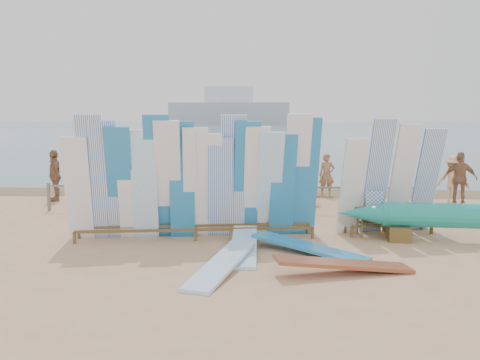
{
  "coord_description": "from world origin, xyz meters",
  "views": [
    {
      "loc": [
        0.8,
        -12.64,
        3.0
      ],
      "look_at": [
        0.16,
        1.52,
        1.21
      ],
      "focal_mm": 38.0,
      "sensor_mm": 36.0,
      "label": 1
    }
  ],
  "objects_px": {
    "beachgoer_0": "(108,177)",
    "beachgoer_10": "(460,179)",
    "beach_chair_left": "(270,203)",
    "beachgoer_extra_1": "(55,175)",
    "flat_board_d": "(309,254)",
    "beachgoer_6": "(296,178)",
    "flat_board_b": "(222,272)",
    "flat_board_a": "(244,252)",
    "stroller": "(266,194)",
    "side_surfboard_rack": "(391,182)",
    "beachgoer_2": "(119,177)",
    "beachgoer_3": "(247,178)",
    "main_surfboard_rack": "(196,183)",
    "vendor_table": "(374,221)",
    "beachgoer_4": "(233,179)",
    "beachgoer_7": "(327,175)",
    "flat_board_c": "(344,274)",
    "beach_chair_right": "(309,198)",
    "outrigger_canoe": "(478,218)",
    "beachgoer_extra_0": "(453,180)",
    "beachgoer_1": "(117,180)",
    "beachgoer_9": "(375,180)"
  },
  "relations": [
    {
      "from": "beachgoer_4",
      "to": "beach_chair_left",
      "type": "bearing_deg",
      "value": -125.78
    },
    {
      "from": "beachgoer_10",
      "to": "beachgoer_9",
      "type": "relative_size",
      "value": 1.14
    },
    {
      "from": "flat_board_a",
      "to": "stroller",
      "type": "distance_m",
      "value": 5.97
    },
    {
      "from": "beachgoer_extra_1",
      "to": "beachgoer_1",
      "type": "distance_m",
      "value": 2.41
    },
    {
      "from": "outrigger_canoe",
      "to": "flat_board_d",
      "type": "xyz_separation_m",
      "value": [
        -4.09,
        -1.14,
        -0.6
      ]
    },
    {
      "from": "main_surfboard_rack",
      "to": "flat_board_b",
      "type": "relative_size",
      "value": 2.28
    },
    {
      "from": "beachgoer_4",
      "to": "beachgoer_7",
      "type": "bearing_deg",
      "value": -54.11
    },
    {
      "from": "beachgoer_4",
      "to": "beachgoer_extra_0",
      "type": "bearing_deg",
      "value": -76.13
    },
    {
      "from": "beachgoer_extra_1",
      "to": "beachgoer_1",
      "type": "bearing_deg",
      "value": 46.16
    },
    {
      "from": "beachgoer_10",
      "to": "main_surfboard_rack",
      "type": "bearing_deg",
      "value": 55.3
    },
    {
      "from": "flat_board_a",
      "to": "beachgoer_10",
      "type": "height_order",
      "value": "beachgoer_10"
    },
    {
      "from": "flat_board_c",
      "to": "beachgoer_4",
      "type": "distance_m",
      "value": 8.66
    },
    {
      "from": "beachgoer_extra_0",
      "to": "main_surfboard_rack",
      "type": "bearing_deg",
      "value": 53.9
    },
    {
      "from": "beachgoer_6",
      "to": "beach_chair_right",
      "type": "bearing_deg",
      "value": -12.79
    },
    {
      "from": "outrigger_canoe",
      "to": "beach_chair_left",
      "type": "xyz_separation_m",
      "value": [
        -4.87,
        4.13,
        -0.38
      ]
    },
    {
      "from": "beachgoer_3",
      "to": "beachgoer_0",
      "type": "relative_size",
      "value": 0.96
    },
    {
      "from": "flat_board_c",
      "to": "stroller",
      "type": "relative_size",
      "value": 2.74
    },
    {
      "from": "beachgoer_extra_1",
      "to": "beachgoer_7",
      "type": "relative_size",
      "value": 1.13
    },
    {
      "from": "beachgoer_0",
      "to": "beachgoer_10",
      "type": "bearing_deg",
      "value": -54.06
    },
    {
      "from": "beach_chair_left",
      "to": "main_surfboard_rack",
      "type": "bearing_deg",
      "value": -90.87
    },
    {
      "from": "flat_board_b",
      "to": "beachgoer_10",
      "type": "distance_m",
      "value": 10.87
    },
    {
      "from": "side_surfboard_rack",
      "to": "beach_chair_left",
      "type": "bearing_deg",
      "value": 120.71
    },
    {
      "from": "beach_chair_left",
      "to": "beachgoer_3",
      "type": "bearing_deg",
      "value": 145.31
    },
    {
      "from": "flat_board_a",
      "to": "beachgoer_extra_1",
      "type": "relative_size",
      "value": 1.48
    },
    {
      "from": "outrigger_canoe",
      "to": "beachgoer_10",
      "type": "height_order",
      "value": "beachgoer_10"
    },
    {
      "from": "beachgoer_4",
      "to": "beachgoer_2",
      "type": "bearing_deg",
      "value": 114.62
    },
    {
      "from": "flat_board_c",
      "to": "beachgoer_6",
      "type": "relative_size",
      "value": 1.56
    },
    {
      "from": "beach_chair_right",
      "to": "beachgoer_2",
      "type": "xyz_separation_m",
      "value": [
        -6.47,
        0.15,
        0.66
      ]
    },
    {
      "from": "side_surfboard_rack",
      "to": "beachgoer_2",
      "type": "xyz_separation_m",
      "value": [
        -8.17,
        4.13,
        -0.41
      ]
    },
    {
      "from": "flat_board_d",
      "to": "beachgoer_6",
      "type": "bearing_deg",
      "value": 31.97
    },
    {
      "from": "main_surfboard_rack",
      "to": "beach_chair_left",
      "type": "height_order",
      "value": "main_surfboard_rack"
    },
    {
      "from": "side_surfboard_rack",
      "to": "beachgoer_1",
      "type": "bearing_deg",
      "value": 140.53
    },
    {
      "from": "beachgoer_4",
      "to": "beachgoer_0",
      "type": "bearing_deg",
      "value": 108.96
    },
    {
      "from": "beachgoer_3",
      "to": "beachgoer_10",
      "type": "distance_m",
      "value": 7.25
    },
    {
      "from": "flat_board_b",
      "to": "beach_chair_left",
      "type": "bearing_deg",
      "value": 97.15
    },
    {
      "from": "beachgoer_3",
      "to": "beachgoer_extra_1",
      "type": "relative_size",
      "value": 0.94
    },
    {
      "from": "flat_board_c",
      "to": "side_surfboard_rack",
      "type": "bearing_deg",
      "value": -38.75
    },
    {
      "from": "flat_board_a",
      "to": "stroller",
      "type": "bearing_deg",
      "value": 84.4
    },
    {
      "from": "beachgoer_2",
      "to": "beachgoer_1",
      "type": "distance_m",
      "value": 0.19
    },
    {
      "from": "beach_chair_left",
      "to": "beachgoer_extra_1",
      "type": "height_order",
      "value": "beachgoer_extra_1"
    },
    {
      "from": "main_surfboard_rack",
      "to": "beachgoer_1",
      "type": "xyz_separation_m",
      "value": [
        -3.4,
        5.02,
        -0.56
      ]
    },
    {
      "from": "side_surfboard_rack",
      "to": "beachgoer_extra_1",
      "type": "distance_m",
      "value": 11.62
    },
    {
      "from": "beachgoer_2",
      "to": "beachgoer_4",
      "type": "bearing_deg",
      "value": -118.85
    },
    {
      "from": "vendor_table",
      "to": "flat_board_d",
      "type": "height_order",
      "value": "vendor_table"
    },
    {
      "from": "flat_board_d",
      "to": "beachgoer_1",
      "type": "height_order",
      "value": "beachgoer_1"
    },
    {
      "from": "main_surfboard_rack",
      "to": "beachgoer_6",
      "type": "distance_m",
      "value": 6.16
    },
    {
      "from": "flat_board_d",
      "to": "flat_board_a",
      "type": "relative_size",
      "value": 1.0
    },
    {
      "from": "outrigger_canoe",
      "to": "flat_board_a",
      "type": "relative_size",
      "value": 2.47
    },
    {
      "from": "beachgoer_7",
      "to": "flat_board_a",
      "type": "bearing_deg",
      "value": -110.38
    },
    {
      "from": "flat_board_c",
      "to": "beachgoer_extra_0",
      "type": "bearing_deg",
      "value": -44.16
    }
  ]
}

